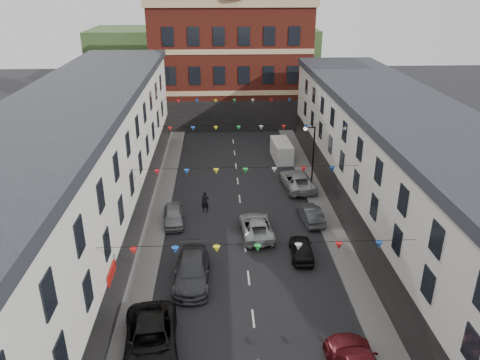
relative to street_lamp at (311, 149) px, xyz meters
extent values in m
plane|color=black|center=(-6.55, -14.00, -3.90)|extent=(160.00, 160.00, 0.00)
cube|color=#605E5B|center=(-13.45, -12.00, -3.83)|extent=(1.80, 64.00, 0.15)
cube|color=#605E5B|center=(0.35, -12.00, -3.83)|extent=(1.80, 64.00, 0.15)
cube|color=beige|center=(-18.35, -13.00, 1.10)|extent=(8.00, 56.00, 10.00)
cube|color=black|center=(-18.35, -13.00, 6.45)|extent=(8.40, 56.00, 0.70)
cube|color=black|center=(-14.30, -13.00, -2.30)|extent=(0.12, 56.00, 3.20)
cube|color=beige|center=(5.25, -13.00, 0.60)|extent=(8.00, 56.00, 9.00)
cube|color=black|center=(5.25, -13.00, 5.45)|extent=(8.40, 56.00, 0.70)
cube|color=black|center=(1.20, -13.00, -2.30)|extent=(0.12, 56.00, 3.20)
cube|color=maroon|center=(-6.55, 24.00, 3.60)|extent=(20.00, 12.00, 15.00)
cube|color=tan|center=(-6.55, 24.00, 11.60)|extent=(20.60, 12.60, 1.00)
cube|color=maroon|center=(-14.05, 21.00, 8.10)|extent=(5.00, 5.00, 24.00)
cube|color=#284520|center=(-10.55, 48.00, 1.10)|extent=(40.00, 14.00, 10.00)
cylinder|color=black|center=(0.25, 0.00, -0.90)|extent=(0.14, 0.14, 6.00)
cylinder|color=black|center=(-0.15, 0.00, 2.00)|extent=(0.90, 0.10, 0.10)
sphere|color=beige|center=(-0.60, 0.00, 1.90)|extent=(0.36, 0.36, 0.36)
imported|color=black|center=(-12.05, -20.46, -3.08)|extent=(3.33, 6.18, 1.65)
imported|color=#3C3D43|center=(-10.21, -14.16, -3.11)|extent=(2.31, 5.52, 1.59)
imported|color=gray|center=(-12.05, -6.19, -3.23)|extent=(1.95, 4.07, 1.34)
imported|color=black|center=(-2.67, -11.62, -3.26)|extent=(1.73, 3.85, 1.29)
imported|color=#414448|center=(-1.05, -6.45, -3.25)|extent=(1.76, 4.10, 1.31)
imported|color=#A5A8AA|center=(-1.08, 0.12, -3.14)|extent=(3.05, 5.71, 1.53)
imported|color=#A7ABAE|center=(-5.59, -8.37, -3.21)|extent=(2.61, 5.15, 1.40)
cube|color=silver|center=(-1.56, 7.71, -2.89)|extent=(2.01, 4.69, 2.04)
imported|color=black|center=(-9.55, -4.39, -2.99)|extent=(0.72, 0.52, 1.83)
camera|label=1|loc=(-8.38, -39.53, 14.09)|focal=35.00mm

